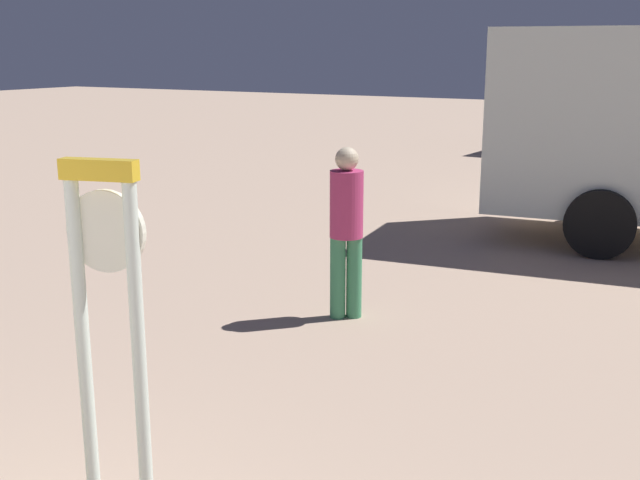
# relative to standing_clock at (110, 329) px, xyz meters

# --- Properties ---
(standing_clock) EXTENTS (0.40, 0.19, 2.15)m
(standing_clock) POSITION_rel_standing_clock_xyz_m (0.00, 0.00, 0.00)
(standing_clock) COLOR silver
(standing_clock) RESTS_ON ground_plane
(person_distant) EXTENTS (0.33, 0.33, 1.73)m
(person_distant) POSITION_rel_standing_clock_xyz_m (-0.78, 4.03, -0.34)
(person_distant) COLOR #408F5F
(person_distant) RESTS_ON ground_plane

